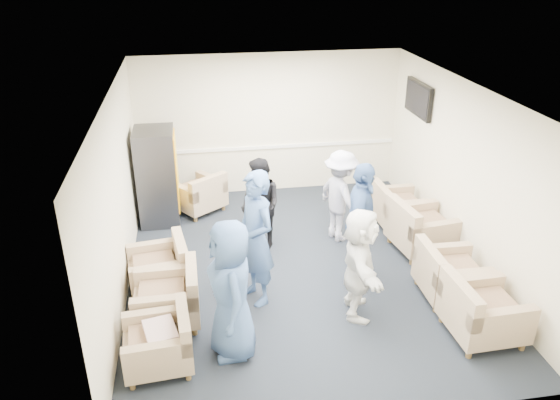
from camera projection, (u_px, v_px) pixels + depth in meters
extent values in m
plane|color=black|center=(298.00, 268.00, 8.29)|extent=(6.00, 6.00, 0.00)
plane|color=white|center=(301.00, 92.00, 7.15)|extent=(6.00, 6.00, 0.00)
cube|color=beige|center=(269.00, 124.00, 10.40)|extent=(5.00, 0.02, 2.70)
cube|color=beige|center=(363.00, 315.00, 5.04)|extent=(5.00, 0.02, 2.70)
cube|color=beige|center=(118.00, 199.00, 7.35)|extent=(0.02, 6.00, 2.70)
cube|color=beige|center=(465.00, 175.00, 8.09)|extent=(0.02, 6.00, 2.70)
cube|color=white|center=(269.00, 147.00, 10.57)|extent=(4.98, 0.04, 0.06)
cube|color=black|center=(419.00, 99.00, 9.39)|extent=(0.07, 1.00, 0.58)
cube|color=black|center=(417.00, 99.00, 9.38)|extent=(0.01, 0.92, 0.50)
cube|color=#44454B|center=(420.00, 107.00, 9.46)|extent=(0.04, 0.10, 0.25)
cube|color=#9E8466|center=(158.00, 349.00, 6.27)|extent=(0.81, 0.81, 0.25)
cube|color=#816147|center=(156.00, 338.00, 6.20)|extent=(0.56, 0.53, 0.09)
cube|color=#9E8466|center=(184.00, 324.00, 6.21)|extent=(0.18, 0.76, 0.36)
cube|color=#9E8466|center=(167.00, 305.00, 7.02)|extent=(0.83, 0.83, 0.27)
cube|color=#816147|center=(166.00, 293.00, 6.94)|extent=(0.57, 0.54, 0.10)
cube|color=#9E8466|center=(192.00, 281.00, 6.93)|extent=(0.14, 0.82, 0.39)
cube|color=#9E8466|center=(159.00, 274.00, 7.69)|extent=(0.90, 0.90, 0.26)
cube|color=#816147|center=(157.00, 263.00, 7.61)|extent=(0.62, 0.58, 0.09)
cube|color=#9E8466|center=(180.00, 251.00, 7.64)|extent=(0.24, 0.80, 0.37)
cube|color=#9E8466|center=(483.00, 318.00, 6.75)|extent=(0.89, 0.89, 0.28)
cube|color=#816147|center=(486.00, 305.00, 6.67)|extent=(0.62, 0.58, 0.10)
cube|color=#9E8466|center=(460.00, 298.00, 6.54)|extent=(0.17, 0.87, 0.41)
cube|color=#9E8466|center=(451.00, 280.00, 7.54)|extent=(0.84, 0.84, 0.27)
cube|color=#816147|center=(453.00, 268.00, 7.46)|extent=(0.59, 0.55, 0.10)
cube|color=#9E8466|center=(430.00, 261.00, 7.35)|extent=(0.15, 0.83, 0.39)
cube|color=#9E8466|center=(422.00, 234.00, 8.68)|extent=(1.01, 1.01, 0.29)
cube|color=#816147|center=(423.00, 223.00, 8.60)|extent=(0.69, 0.66, 0.11)
cube|color=#9E8466|center=(403.00, 217.00, 8.43)|extent=(0.27, 0.91, 0.42)
cube|color=#9E8466|center=(398.00, 211.00, 9.52)|extent=(0.80, 0.80, 0.26)
cube|color=#816147|center=(399.00, 202.00, 9.44)|extent=(0.56, 0.52, 0.09)
cube|color=#9E8466|center=(382.00, 196.00, 9.33)|extent=(0.15, 0.79, 0.37)
cube|color=#9E8466|center=(198.00, 198.00, 10.00)|extent=(1.11, 1.11, 0.26)
cube|color=#816147|center=(197.00, 189.00, 9.92)|extent=(0.74, 0.75, 0.09)
cube|color=#9E8466|center=(209.00, 187.00, 9.65)|extent=(0.72, 0.58, 0.37)
cube|color=#44454B|center=(157.00, 176.00, 9.39)|extent=(0.66, 0.79, 1.67)
cube|color=orange|center=(177.00, 171.00, 9.40)|extent=(0.02, 0.67, 1.34)
cube|color=black|center=(180.00, 207.00, 9.70)|extent=(0.02, 0.40, 0.11)
cube|color=black|center=(235.00, 272.00, 7.83)|extent=(0.32, 0.27, 0.39)
sphere|color=black|center=(234.00, 261.00, 7.75)|extent=(0.20, 0.20, 0.20)
cube|color=beige|center=(160.00, 333.00, 6.18)|extent=(0.43, 0.51, 0.13)
imported|color=#3D5D94|center=(231.00, 290.00, 6.23)|extent=(0.65, 0.91, 1.74)
imported|color=#3D5D94|center=(256.00, 239.00, 7.18)|extent=(0.70, 0.81, 1.89)
imported|color=black|center=(260.00, 204.00, 8.60)|extent=(0.85, 0.91, 1.49)
imported|color=silver|center=(341.00, 196.00, 8.81)|extent=(0.89, 1.13, 1.54)
imported|color=#3D5D94|center=(361.00, 223.00, 7.67)|extent=(0.83, 1.14, 1.80)
imported|color=white|center=(359.00, 263.00, 6.97)|extent=(0.72, 1.47, 1.52)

